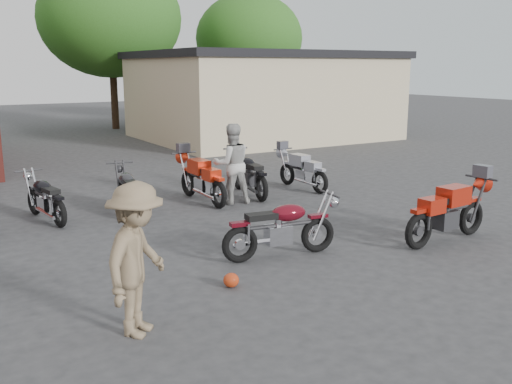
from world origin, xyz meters
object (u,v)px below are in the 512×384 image
row_bike_3 (128,188)px  row_bike_5 (249,172)px  helmet (231,280)px  vintage_motorcycle (282,224)px  row_bike_2 (45,195)px  sportbike (448,209)px  person_tan (137,260)px  row_bike_6 (302,169)px  row_bike_4 (202,177)px  person_light (232,164)px

row_bike_3 → row_bike_5: 3.15m
helmet → row_bike_3: 4.98m
vintage_motorcycle → row_bike_3: vintage_motorcycle is taller
helmet → row_bike_2: 5.45m
sportbike → row_bike_3: sportbike is taller
person_tan → helmet: bearing=-21.0°
row_bike_5 → row_bike_6: size_ratio=1.10×
helmet → row_bike_2: (-1.51, 5.21, 0.43)m
vintage_motorcycle → row_bike_3: bearing=114.6°
person_tan → row_bike_4: (3.64, 5.76, -0.33)m
person_light → row_bike_6: (2.34, 0.44, -0.39)m
person_light → sportbike: bearing=124.3°
person_light → row_bike_5: 1.00m
row_bike_3 → row_bike_6: bearing=-81.7°
vintage_motorcycle → row_bike_5: 4.78m
sportbike → person_light: person_light is taller
person_light → row_bike_5: bearing=-133.3°
person_tan → row_bike_6: person_tan is taller
helmet → row_bike_5: size_ratio=0.11×
sportbike → row_bike_5: size_ratio=1.02×
row_bike_5 → row_bike_4: bearing=100.5°
sportbike → row_bike_3: size_ratio=1.10×
person_tan → row_bike_2: person_tan is taller
row_bike_3 → row_bike_6: 4.70m
row_bike_4 → row_bike_5: row_bike_4 is taller
sportbike → row_bike_4: bearing=111.1°
person_tan → row_bike_3: person_tan is taller
row_bike_4 → row_bike_5: size_ratio=1.00×
vintage_motorcycle → row_bike_2: vintage_motorcycle is taller
vintage_motorcycle → row_bike_6: 5.52m
sportbike → vintage_motorcycle: bearing=160.5°
person_light → helmet: bearing=72.9°
person_light → vintage_motorcycle: bearing=85.2°
person_tan → row_bike_6: (6.51, 5.71, -0.39)m
person_light → row_bike_4: (-0.54, 0.49, -0.34)m
person_light → row_bike_3: bearing=2.5°
helmet → row_bike_5: row_bike_5 is taller
person_tan → row_bike_6: size_ratio=1.00×
row_bike_6 → person_tan: bearing=128.3°
vintage_motorcycle → row_bike_6: (3.50, 4.27, -0.03)m
row_bike_3 → row_bike_5: row_bike_5 is taller
vintage_motorcycle → sportbike: bearing=-6.5°
helmet → row_bike_4: bearing=68.4°
sportbike → row_bike_6: sportbike is taller
row_bike_2 → row_bike_4: size_ratio=0.90×
row_bike_2 → row_bike_6: row_bike_6 is taller
vintage_motorcycle → row_bike_4: bearing=90.5°
row_bike_2 → row_bike_3: size_ratio=0.97×
person_light → row_bike_2: size_ratio=1.01×
row_bike_4 → row_bike_6: (2.87, -0.05, -0.06)m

